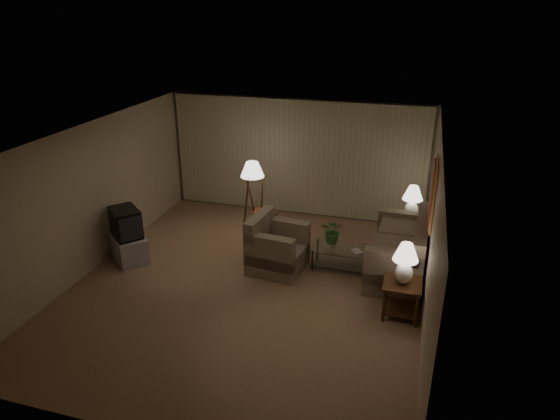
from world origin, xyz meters
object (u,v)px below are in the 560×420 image
(table_lamp_near, at_px, (405,260))
(ottoman, at_px, (265,218))
(crt_tv, at_px, (126,223))
(sofa, at_px, (398,252))
(tv_cabinet, at_px, (129,247))
(side_table_near, at_px, (402,293))
(side_table_far, at_px, (409,227))
(table_lamp_far, at_px, (412,199))
(vase, at_px, (333,244))
(armchair, at_px, (278,249))
(coffee_table, at_px, (340,255))
(floor_lamp, at_px, (253,195))

(table_lamp_near, bearing_deg, ottoman, 139.32)
(crt_tv, bearing_deg, sofa, 50.84)
(tv_cabinet, distance_m, crt_tv, 0.53)
(side_table_near, bearing_deg, side_table_far, 90.00)
(table_lamp_far, relative_size, vase, 5.03)
(table_lamp_near, relative_size, vase, 4.96)
(armchair, relative_size, ottoman, 2.22)
(crt_tv, distance_m, ottoman, 3.10)
(armchair, distance_m, side_table_far, 2.86)
(vase, bearing_deg, side_table_far, 45.16)
(table_lamp_far, bearing_deg, armchair, -143.69)
(side_table_far, relative_size, crt_tv, 0.76)
(armchair, xyz_separation_m, vase, (0.96, 0.34, 0.07))
(ottoman, bearing_deg, armchair, -65.31)
(side_table_far, bearing_deg, armchair, -143.69)
(table_lamp_near, xyz_separation_m, ottoman, (-3.12, 2.69, -0.82))
(table_lamp_far, bearing_deg, crt_tv, -157.71)
(table_lamp_near, xyz_separation_m, coffee_table, (-1.19, 1.25, -0.73))
(table_lamp_far, bearing_deg, vase, -134.84)
(armchair, xyz_separation_m, coffee_table, (1.11, 0.34, -0.14))
(table_lamp_near, xyz_separation_m, table_lamp_far, (0.00, 2.60, 0.01))
(side_table_near, height_order, crt_tv, crt_tv)
(vase, bearing_deg, side_table_near, -42.96)
(side_table_near, xyz_separation_m, ottoman, (-3.12, 2.69, -0.24))
(table_lamp_far, bearing_deg, floor_lamp, -177.04)
(floor_lamp, bearing_deg, table_lamp_near, -36.26)
(table_lamp_near, height_order, table_lamp_far, table_lamp_far)
(armchair, distance_m, crt_tv, 2.95)
(sofa, xyz_separation_m, side_table_near, (0.15, -1.35, -0.02))
(tv_cabinet, relative_size, vase, 7.28)
(side_table_far, xyz_separation_m, table_lamp_far, (0.00, 0.00, 0.60))
(ottoman, bearing_deg, floor_lamp, -126.04)
(vase, bearing_deg, sofa, 4.79)
(armchair, height_order, tv_cabinet, armchair)
(side_table_near, distance_m, tv_cabinet, 5.22)
(tv_cabinet, bearing_deg, side_table_near, 35.80)
(sofa, distance_m, table_lamp_far, 1.38)
(side_table_near, xyz_separation_m, floor_lamp, (-3.31, 2.43, 0.40))
(table_lamp_far, distance_m, vase, 1.98)
(table_lamp_far, bearing_deg, sofa, -96.84)
(side_table_near, distance_m, floor_lamp, 4.13)
(tv_cabinet, bearing_deg, vase, 52.40)
(armchair, distance_m, table_lamp_far, 2.92)
(crt_tv, bearing_deg, coffee_table, 51.98)
(coffee_table, bearing_deg, armchair, -162.81)
(side_table_near, xyz_separation_m, table_lamp_near, (-0.00, 0.00, 0.59))
(armchair, relative_size, table_lamp_far, 1.74)
(side_table_far, bearing_deg, table_lamp_near, -90.00)
(sofa, distance_m, side_table_far, 1.26)
(ottoman, bearing_deg, crt_tv, -133.11)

